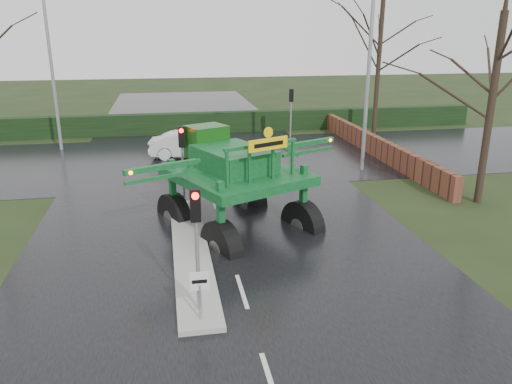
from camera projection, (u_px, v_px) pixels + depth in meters
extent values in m
plane|color=black|center=(242.00, 292.00, 14.49)|extent=(140.00, 140.00, 0.00)
cube|color=black|center=(210.00, 189.00, 23.85)|extent=(14.00, 80.00, 0.02)
cube|color=black|center=(200.00, 159.00, 29.46)|extent=(80.00, 12.00, 0.02)
cube|color=gray|center=(191.00, 250.00, 17.05)|extent=(1.20, 10.00, 0.16)
cube|color=black|center=(192.00, 123.00, 36.72)|extent=(44.00, 0.90, 1.50)
cube|color=#592D1E|center=(368.00, 142.00, 31.09)|extent=(0.40, 20.00, 1.20)
cylinder|color=gray|center=(200.00, 302.00, 12.67)|extent=(0.07, 0.07, 1.00)
cube|color=silver|center=(199.00, 281.00, 12.48)|extent=(0.50, 0.04, 0.50)
cube|color=black|center=(199.00, 282.00, 12.46)|extent=(0.38, 0.01, 0.10)
cylinder|color=gray|center=(197.00, 255.00, 12.79)|extent=(0.10, 0.10, 3.50)
cube|color=black|center=(195.00, 205.00, 12.38)|extent=(0.26, 0.22, 0.85)
sphere|color=#FF0C07|center=(195.00, 196.00, 12.17)|extent=(0.18, 0.18, 0.18)
cylinder|color=gray|center=(183.00, 169.00, 20.75)|extent=(0.10, 0.10, 3.50)
cube|color=black|center=(181.00, 137.00, 20.33)|extent=(0.26, 0.22, 0.85)
sphere|color=#FF0C07|center=(181.00, 131.00, 20.12)|extent=(0.18, 0.18, 0.18)
cylinder|color=gray|center=(291.00, 116.00, 33.79)|extent=(0.10, 0.10, 3.50)
cube|color=black|center=(291.00, 95.00, 33.37)|extent=(0.26, 0.22, 0.85)
sphere|color=#FF0C07|center=(291.00, 91.00, 33.40)|extent=(0.18, 0.18, 0.18)
cylinder|color=gray|center=(368.00, 76.00, 25.64)|extent=(0.20, 0.20, 10.00)
cylinder|color=gray|center=(52.00, 69.00, 30.20)|extent=(0.20, 0.20, 10.00)
cylinder|color=black|center=(490.00, 112.00, 20.85)|extent=(0.32, 0.32, 8.00)
cylinder|color=black|center=(379.00, 64.00, 34.84)|extent=(0.32, 0.32, 10.00)
cylinder|color=black|center=(149.00, 217.00, 17.44)|extent=(1.36, 2.09, 2.04)
cylinder|color=#595B56|center=(149.00, 217.00, 17.44)|extent=(0.85, 0.90, 0.71)
cube|color=#0B431A|center=(146.00, 182.00, 17.05)|extent=(0.30, 0.30, 2.35)
cylinder|color=black|center=(237.00, 198.00, 19.45)|extent=(1.36, 2.09, 2.04)
cylinder|color=#595B56|center=(237.00, 198.00, 19.45)|extent=(0.85, 0.90, 0.71)
cube|color=#0B431A|center=(236.00, 166.00, 19.06)|extent=(0.30, 0.30, 2.35)
cylinder|color=black|center=(200.00, 253.00, 14.58)|extent=(1.36, 2.09, 2.04)
cylinder|color=#595B56|center=(200.00, 253.00, 14.58)|extent=(0.85, 0.90, 0.71)
cube|color=#0B431A|center=(198.00, 213.00, 14.19)|extent=(0.30, 0.30, 2.35)
cylinder|color=black|center=(297.00, 226.00, 16.60)|extent=(1.36, 2.09, 2.04)
cylinder|color=#595B56|center=(297.00, 226.00, 16.60)|extent=(0.85, 0.90, 0.71)
cube|color=#0B431A|center=(298.00, 190.00, 16.20)|extent=(0.30, 0.30, 2.35)
cube|color=#0B431A|center=(220.00, 167.00, 16.42)|extent=(5.94, 6.24, 0.36)
cube|color=#0B431A|center=(216.00, 149.00, 16.41)|extent=(3.32, 3.72, 0.92)
cube|color=#134911|center=(187.00, 129.00, 17.88)|extent=(1.90, 1.75, 1.33)
cube|color=#0B431A|center=(247.00, 130.00, 14.70)|extent=(2.83, 1.39, 0.12)
cube|color=#0B431A|center=(127.00, 156.00, 14.03)|extent=(2.49, 1.28, 0.18)
sphere|color=orange|center=(88.00, 162.00, 13.34)|extent=(0.14, 0.14, 0.14)
cube|color=#0B431A|center=(304.00, 130.00, 17.61)|extent=(2.49, 1.28, 0.18)
sphere|color=orange|center=(330.00, 127.00, 18.15)|extent=(0.14, 0.14, 0.14)
cube|color=yellow|center=(255.00, 129.00, 14.35)|extent=(1.51, 0.74, 0.41)
cube|color=black|center=(255.00, 129.00, 14.35)|extent=(1.12, 0.52, 0.14)
cylinder|color=yellow|center=(255.00, 114.00, 14.22)|extent=(0.35, 0.19, 0.37)
imported|color=silver|center=(190.00, 158.00, 29.77)|extent=(4.89, 2.26, 1.55)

